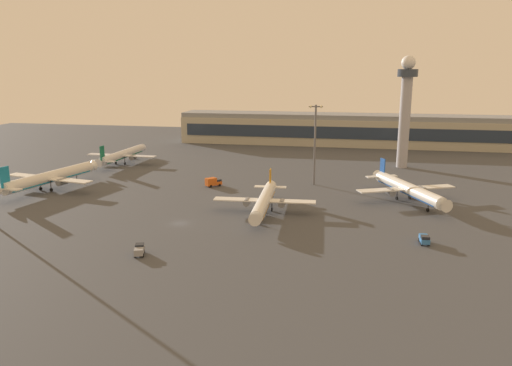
# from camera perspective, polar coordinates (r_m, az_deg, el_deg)

# --- Properties ---
(ground_plane) EXTENTS (416.00, 416.00, 0.00)m
(ground_plane) POSITION_cam_1_polar(r_m,az_deg,el_deg) (133.56, -8.75, -4.61)
(ground_plane) COLOR #424449
(terminal_building) EXTENTS (178.16, 22.40, 16.40)m
(terminal_building) POSITION_cam_1_polar(r_m,az_deg,el_deg) (269.54, 10.43, 6.06)
(terminal_building) COLOR #B2AD99
(terminal_building) RESTS_ON ground
(control_tower) EXTENTS (8.00, 8.00, 45.16)m
(control_tower) POSITION_cam_1_polar(r_m,az_deg,el_deg) (211.03, 16.87, 8.65)
(control_tower) COLOR #A8A8B2
(control_tower) RESTS_ON ground
(airplane_taxiway_distant) EXTENTS (29.28, 37.62, 9.65)m
(airplane_taxiway_distant) POSITION_cam_1_polar(r_m,az_deg,el_deg) (140.32, 0.96, -2.03)
(airplane_taxiway_distant) COLOR silver
(airplane_taxiway_distant) RESTS_ON ground
(airplane_mid_apron) EXTENTS (33.96, 43.40, 11.19)m
(airplane_mid_apron) POSITION_cam_1_polar(r_m,az_deg,el_deg) (180.88, -22.70, 0.59)
(airplane_mid_apron) COLOR silver
(airplane_mid_apron) RESTS_ON ground
(airplane_near_gate) EXTENTS (30.56, 38.68, 10.52)m
(airplane_near_gate) POSITION_cam_1_polar(r_m,az_deg,el_deg) (159.53, 17.03, -0.62)
(airplane_near_gate) COLOR silver
(airplane_near_gate) RESTS_ON ground
(airplane_far_stand) EXTENTS (30.80, 39.61, 10.17)m
(airplane_far_stand) POSITION_cam_1_polar(r_m,az_deg,el_deg) (220.05, -15.19, 3.14)
(airplane_far_stand) COLOR silver
(airplane_far_stand) RESTS_ON ground
(baggage_tractor) EXTENTS (2.19, 4.23, 2.25)m
(baggage_tractor) POSITION_cam_1_polar(r_m,az_deg,el_deg) (123.27, 18.84, -6.13)
(baggage_tractor) COLOR #3372BF
(baggage_tractor) RESTS_ON ground
(maintenance_van) EXTENTS (3.16, 4.55, 2.25)m
(maintenance_van) POSITION_cam_1_polar(r_m,az_deg,el_deg) (113.06, -13.30, -7.51)
(maintenance_van) COLOR gray
(maintenance_van) RESTS_ON ground
(catering_truck) EXTENTS (5.62, 5.70, 3.05)m
(catering_truck) POSITION_cam_1_polar(r_m,az_deg,el_deg) (172.80, -4.97, 0.13)
(catering_truck) COLOR #D85919
(catering_truck) RESTS_ON ground
(apron_light_central) EXTENTS (4.80, 0.90, 28.03)m
(apron_light_central) POSITION_cam_1_polar(r_m,az_deg,el_deg) (173.26, 6.82, 4.94)
(apron_light_central) COLOR slate
(apron_light_central) RESTS_ON ground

